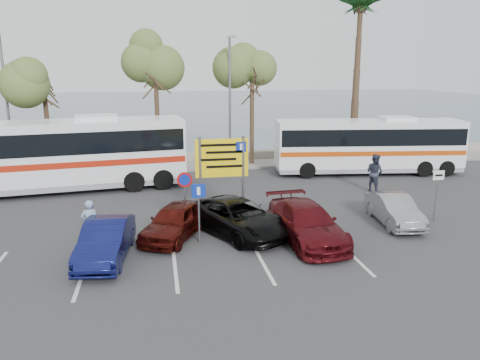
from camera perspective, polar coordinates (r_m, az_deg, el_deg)
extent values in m
plane|color=#343437|center=(16.89, -4.00, -8.54)|extent=(120.00, 120.00, 0.00)
cube|color=gray|center=(30.25, -6.95, 1.62)|extent=(44.00, 2.40, 0.15)
cube|color=gray|center=(32.17, -7.18, 2.75)|extent=(48.00, 0.80, 0.60)
plane|color=#3A4F5E|center=(75.83, -9.10, 8.80)|extent=(140.00, 140.00, 0.00)
cylinder|color=#382619|center=(30.45, -22.37, 5.72)|extent=(0.28, 0.28, 5.04)
cylinder|color=#382619|center=(29.74, -10.02, 6.92)|extent=(0.28, 0.28, 5.60)
cylinder|color=#382619|center=(30.39, 1.46, 6.87)|extent=(0.28, 0.28, 5.18)
cylinder|color=#382619|center=(32.35, 13.97, 11.18)|extent=(0.48, 0.48, 10.00)
cylinder|color=slate|center=(30.40, -26.50, 8.12)|extent=(0.16, 0.16, 8.00)
cylinder|color=slate|center=(29.59, -1.25, 9.43)|extent=(0.16, 0.16, 8.00)
cylinder|color=slate|center=(29.11, -1.14, 17.14)|extent=(0.12, 0.90, 0.12)
cube|color=slate|center=(28.61, -0.98, 17.09)|extent=(0.45, 0.25, 0.12)
cylinder|color=slate|center=(19.37, -4.85, -0.01)|extent=(0.12, 0.12, 3.60)
cylinder|color=slate|center=(19.62, 0.39, 0.21)|extent=(0.12, 0.12, 3.60)
cube|color=yellow|center=(19.28, -2.24, 2.70)|extent=(2.20, 0.06, 1.60)
cube|color=#0C2699|center=(19.28, 0.13, 4.07)|extent=(0.42, 0.01, 0.42)
cylinder|color=slate|center=(18.74, -6.70, -2.76)|extent=(0.07, 0.07, 2.20)
cylinder|color=#B20C0C|center=(18.46, -6.78, 0.04)|extent=(0.60, 0.03, 0.60)
cylinder|color=slate|center=(17.24, -5.02, -4.20)|extent=(0.07, 0.07, 2.20)
cube|color=#0C2699|center=(16.96, -5.08, -1.32)|extent=(0.50, 0.03, 0.50)
cylinder|color=slate|center=(21.19, 22.81, -1.82)|extent=(0.07, 0.07, 2.20)
cube|color=white|center=(20.97, 23.06, 0.54)|extent=(0.50, 0.03, 0.40)
cube|color=white|center=(25.73, -21.05, 3.28)|extent=(12.80, 4.28, 3.09)
cube|color=black|center=(25.65, -21.16, 4.49)|extent=(12.56, 4.28, 1.10)
cube|color=#AC200D|center=(25.82, -20.96, 2.20)|extent=(12.68, 4.29, 0.31)
cube|color=gray|center=(26.03, -20.76, -0.06)|extent=(12.67, 4.23, 0.58)
cube|color=white|center=(25.51, -21.38, 6.97)|extent=(2.29, 1.93, 0.25)
cube|color=white|center=(29.21, 15.38, 4.37)|extent=(11.28, 3.66, 2.72)
cube|color=black|center=(29.14, 15.44, 5.31)|extent=(11.06, 3.68, 0.97)
cube|color=#C1420B|center=(29.29, 15.32, 3.53)|extent=(11.17, 3.68, 0.28)
cube|color=gray|center=(29.46, 15.21, 1.76)|extent=(11.17, 3.63, 0.51)
cube|color=white|center=(29.02, 15.56, 7.24)|extent=(2.01, 1.69, 0.22)
imported|color=#10154E|center=(16.53, -16.04, -7.11)|extent=(1.84, 4.15, 1.33)
imported|color=#530D12|center=(17.67, 8.08, -5.21)|extent=(2.34, 4.94, 1.39)
imported|color=#430D09|center=(17.99, -7.91, -4.97)|extent=(3.19, 4.16, 1.32)
imported|color=black|center=(18.22, -0.33, -4.55)|extent=(4.27, 5.30, 1.34)
imported|color=gray|center=(20.39, 18.29, -3.45)|extent=(1.64, 3.80, 1.22)
imported|color=#7F99B9|center=(17.79, -17.82, -5.05)|extent=(0.72, 0.57, 1.73)
imported|color=#2D3044|center=(25.27, 16.09, 0.86)|extent=(1.10, 1.19, 1.97)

